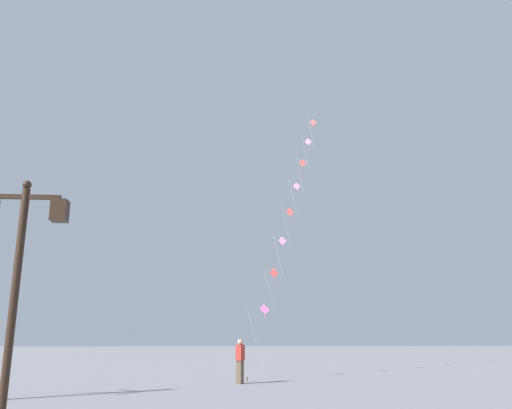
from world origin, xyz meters
TOP-DOWN VIEW (x-y plane):
  - ground_plane at (0.00, 20.00)m, footprint 160.00×160.00m
  - twin_lantern_lamp_post at (-2.04, 7.53)m, footprint 1.54×0.28m
  - kite_train at (5.48, 25.61)m, footprint 5.19×9.52m
  - kite_flyer at (2.50, 19.61)m, footprint 0.42×0.61m

SIDE VIEW (x-z plane):
  - ground_plane at x=0.00m, z-range 0.00..0.00m
  - kite_flyer at x=2.50m, z-range 0.05..1.76m
  - twin_lantern_lamp_post at x=-2.04m, z-range 0.90..5.50m
  - kite_train at x=5.48m, z-range 0.51..16.43m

